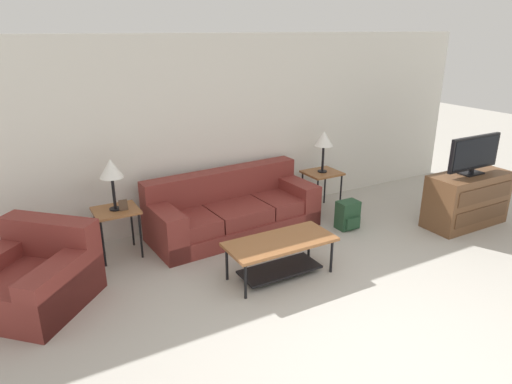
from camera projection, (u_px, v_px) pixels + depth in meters
The scene contains 13 objects.
ground_plane at pixel (403, 366), 3.80m from camera, with size 24.00×24.00×0.00m, color #B2ADA3.
wall_back at pixel (215, 131), 6.36m from camera, with size 9.07×0.06×2.60m.
couch at pixel (233, 211), 6.23m from camera, with size 2.35×1.05×0.82m.
armchair at pixel (33, 279), 4.59m from camera, with size 1.46×1.46×0.80m.
coffee_table at pixel (280, 250), 5.08m from camera, with size 1.23×0.56×0.44m.
side_table_left at pixel (116, 215), 5.48m from camera, with size 0.52×0.47×0.61m.
side_table_right at pixel (322, 176), 6.90m from camera, with size 0.52×0.47×0.61m.
table_lamp_left at pixel (111, 170), 5.29m from camera, with size 0.28×0.28×0.63m.
table_lamp_right at pixel (324, 140), 6.71m from camera, with size 0.28×0.28×0.63m.
tv_console at pixel (467, 199), 6.44m from camera, with size 1.23×0.53×0.76m.
television at pixel (474, 154), 6.21m from camera, with size 0.95×0.20×0.54m.
backpack at pixel (348, 215), 6.36m from camera, with size 0.30×0.28×0.40m.
picture_frame at pixel (123, 205), 5.41m from camera, with size 0.10×0.04×0.13m.
Camera 1 is at (-2.58, -2.08, 2.66)m, focal length 32.00 mm.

